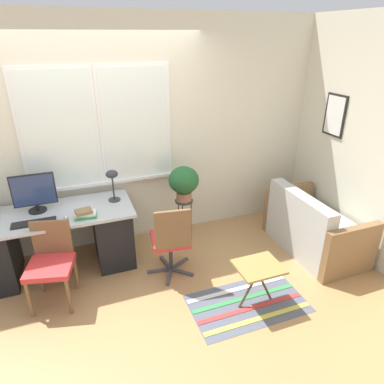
{
  "coord_description": "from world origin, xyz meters",
  "views": [
    {
      "loc": [
        -0.31,
        -3.18,
        2.46
      ],
      "look_at": [
        0.94,
        0.18,
        0.8
      ],
      "focal_mm": 32.0,
      "sensor_mm": 36.0,
      "label": 1
    }
  ],
  "objects_px": {
    "office_chair_swivel": "(171,240)",
    "potted_plant": "(184,181)",
    "desk_chair_wooden": "(51,261)",
    "plant_stand": "(184,206)",
    "book_stack": "(85,214)",
    "mouse": "(66,217)",
    "couch_loveseat": "(313,229)",
    "monitor": "(34,193)",
    "folding_stool": "(258,269)",
    "keyboard": "(34,223)",
    "desk_lamp": "(112,178)"
  },
  "relations": [
    {
      "from": "office_chair_swivel",
      "to": "potted_plant",
      "type": "bearing_deg",
      "value": -112.34
    },
    {
      "from": "desk_chair_wooden",
      "to": "plant_stand",
      "type": "height_order",
      "value": "desk_chair_wooden"
    },
    {
      "from": "book_stack",
      "to": "desk_chair_wooden",
      "type": "relative_size",
      "value": 0.28
    },
    {
      "from": "book_stack",
      "to": "office_chair_swivel",
      "type": "relative_size",
      "value": 0.26
    },
    {
      "from": "mouse",
      "to": "couch_loveseat",
      "type": "bearing_deg",
      "value": -9.94
    },
    {
      "from": "plant_stand",
      "to": "desk_chair_wooden",
      "type": "bearing_deg",
      "value": -159.95
    },
    {
      "from": "book_stack",
      "to": "desk_chair_wooden",
      "type": "height_order",
      "value": "desk_chair_wooden"
    },
    {
      "from": "monitor",
      "to": "office_chair_swivel",
      "type": "bearing_deg",
      "value": -26.65
    },
    {
      "from": "mouse",
      "to": "office_chair_swivel",
      "type": "xyz_separation_m",
      "value": [
        1.02,
        -0.36,
        -0.28
      ]
    },
    {
      "from": "couch_loveseat",
      "to": "plant_stand",
      "type": "xyz_separation_m",
      "value": [
        -1.41,
        0.74,
        0.22
      ]
    },
    {
      "from": "mouse",
      "to": "book_stack",
      "type": "bearing_deg",
      "value": -9.75
    },
    {
      "from": "folding_stool",
      "to": "couch_loveseat",
      "type": "bearing_deg",
      "value": 28.16
    },
    {
      "from": "mouse",
      "to": "folding_stool",
      "type": "distance_m",
      "value": 2.02
    },
    {
      "from": "keyboard",
      "to": "office_chair_swivel",
      "type": "xyz_separation_m",
      "value": [
        1.33,
        -0.37,
        -0.27
      ]
    },
    {
      "from": "desk_lamp",
      "to": "office_chair_swivel",
      "type": "xyz_separation_m",
      "value": [
        0.48,
        -0.63,
        -0.54
      ]
    },
    {
      "from": "desk_lamp",
      "to": "office_chair_swivel",
      "type": "bearing_deg",
      "value": -52.55
    },
    {
      "from": "office_chair_swivel",
      "to": "mouse",
      "type": "bearing_deg",
      "value": -11.73
    },
    {
      "from": "keyboard",
      "to": "potted_plant",
      "type": "distance_m",
      "value": 1.71
    },
    {
      "from": "couch_loveseat",
      "to": "folding_stool",
      "type": "height_order",
      "value": "couch_loveseat"
    },
    {
      "from": "mouse",
      "to": "desk_lamp",
      "type": "distance_m",
      "value": 0.65
    },
    {
      "from": "mouse",
      "to": "plant_stand",
      "type": "bearing_deg",
      "value": 10.32
    },
    {
      "from": "plant_stand",
      "to": "potted_plant",
      "type": "distance_m",
      "value": 0.34
    },
    {
      "from": "folding_stool",
      "to": "monitor",
      "type": "bearing_deg",
      "value": 144.64
    },
    {
      "from": "folding_stool",
      "to": "book_stack",
      "type": "bearing_deg",
      "value": 144.28
    },
    {
      "from": "mouse",
      "to": "couch_loveseat",
      "type": "relative_size",
      "value": 0.06
    },
    {
      "from": "monitor",
      "to": "plant_stand",
      "type": "relative_size",
      "value": 0.76
    },
    {
      "from": "office_chair_swivel",
      "to": "folding_stool",
      "type": "distance_m",
      "value": 0.97
    },
    {
      "from": "keyboard",
      "to": "folding_stool",
      "type": "relative_size",
      "value": 0.92
    },
    {
      "from": "monitor",
      "to": "desk_chair_wooden",
      "type": "distance_m",
      "value": 0.78
    },
    {
      "from": "potted_plant",
      "to": "mouse",
      "type": "bearing_deg",
      "value": -169.68
    },
    {
      "from": "plant_stand",
      "to": "folding_stool",
      "type": "distance_m",
      "value": 1.38
    },
    {
      "from": "office_chair_swivel",
      "to": "potted_plant",
      "type": "distance_m",
      "value": 0.81
    },
    {
      "from": "desk_lamp",
      "to": "couch_loveseat",
      "type": "distance_m",
      "value": 2.48
    },
    {
      "from": "mouse",
      "to": "potted_plant",
      "type": "distance_m",
      "value": 1.41
    },
    {
      "from": "mouse",
      "to": "book_stack",
      "type": "xyz_separation_m",
      "value": [
        0.19,
        -0.03,
        0.02
      ]
    },
    {
      "from": "monitor",
      "to": "couch_loveseat",
      "type": "distance_m",
      "value": 3.24
    },
    {
      "from": "monitor",
      "to": "mouse",
      "type": "relative_size",
      "value": 6.11
    },
    {
      "from": "desk_chair_wooden",
      "to": "folding_stool",
      "type": "xyz_separation_m",
      "value": [
        1.86,
        -0.77,
        -0.04
      ]
    },
    {
      "from": "book_stack",
      "to": "folding_stool",
      "type": "relative_size",
      "value": 0.5
    },
    {
      "from": "desk_chair_wooden",
      "to": "keyboard",
      "type": "bearing_deg",
      "value": 123.26
    },
    {
      "from": "desk_chair_wooden",
      "to": "plant_stand",
      "type": "xyz_separation_m",
      "value": [
        1.57,
        0.57,
        0.04
      ]
    },
    {
      "from": "monitor",
      "to": "keyboard",
      "type": "distance_m",
      "value": 0.35
    },
    {
      "from": "couch_loveseat",
      "to": "mouse",
      "type": "bearing_deg",
      "value": 80.06
    },
    {
      "from": "keyboard",
      "to": "monitor",
      "type": "bearing_deg",
      "value": 84.36
    },
    {
      "from": "desk_chair_wooden",
      "to": "potted_plant",
      "type": "height_order",
      "value": "potted_plant"
    },
    {
      "from": "monitor",
      "to": "office_chair_swivel",
      "type": "xyz_separation_m",
      "value": [
        1.3,
        -0.65,
        -0.48
      ]
    },
    {
      "from": "potted_plant",
      "to": "office_chair_swivel",
      "type": "bearing_deg",
      "value": -120.29
    },
    {
      "from": "book_stack",
      "to": "desk_lamp",
      "type": "bearing_deg",
      "value": 40.43
    },
    {
      "from": "monitor",
      "to": "plant_stand",
      "type": "height_order",
      "value": "monitor"
    },
    {
      "from": "plant_stand",
      "to": "folding_stool",
      "type": "bearing_deg",
      "value": -77.99
    }
  ]
}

